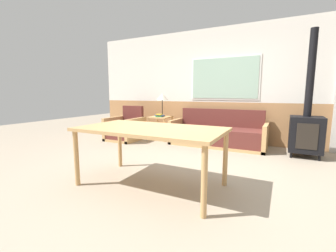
# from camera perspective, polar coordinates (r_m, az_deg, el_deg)

# --- Properties ---
(ground_plane) EXTENTS (16.00, 16.00, 0.00)m
(ground_plane) POSITION_cam_1_polar(r_m,az_deg,el_deg) (3.27, 3.60, -12.70)
(ground_plane) COLOR gray
(wall_back) EXTENTS (7.20, 0.09, 2.70)m
(wall_back) POSITION_cam_1_polar(r_m,az_deg,el_deg) (5.57, 14.74, 9.94)
(wall_back) COLOR #AD7A4C
(wall_back) RESTS_ON ground_plane
(couch) EXTENTS (2.08, 0.77, 0.81)m
(couch) POSITION_cam_1_polar(r_m,az_deg,el_deg) (5.17, 12.34, -2.15)
(couch) COLOR tan
(couch) RESTS_ON ground_plane
(armchair) EXTENTS (0.76, 0.83, 0.85)m
(armchair) POSITION_cam_1_polar(r_m,az_deg,el_deg) (5.80, -10.78, -0.89)
(armchair) COLOR tan
(armchair) RESTS_ON ground_plane
(side_table) EXTENTS (0.50, 0.50, 0.59)m
(side_table) POSITION_cam_1_polar(r_m,az_deg,el_deg) (5.68, -1.91, 1.33)
(side_table) COLOR tan
(side_table) RESTS_ON ground_plane
(table_lamp) EXTENTS (0.30, 0.30, 0.58)m
(table_lamp) POSITION_cam_1_polar(r_m,az_deg,el_deg) (5.72, -1.48, 7.29)
(table_lamp) COLOR black
(table_lamp) RESTS_ON side_table
(book_stack) EXTENTS (0.23, 0.18, 0.07)m
(book_stack) POSITION_cam_1_polar(r_m,az_deg,el_deg) (5.58, -2.20, 2.69)
(book_stack) COLOR #2D7F3D
(book_stack) RESTS_ON side_table
(dining_table) EXTENTS (1.80, 0.97, 0.75)m
(dining_table) POSITION_cam_1_polar(r_m,az_deg,el_deg) (2.80, -4.47, -1.77)
(dining_table) COLOR tan
(dining_table) RESTS_ON ground_plane
(wood_stove) EXTENTS (0.55, 0.54, 2.31)m
(wood_stove) POSITION_cam_1_polar(r_m,az_deg,el_deg) (4.86, 31.69, -0.19)
(wood_stove) COLOR black
(wood_stove) RESTS_ON ground_plane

